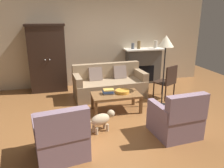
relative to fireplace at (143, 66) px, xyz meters
name	(u,v)px	position (x,y,z in m)	size (l,w,h in m)	color
ground_plane	(114,117)	(-1.55, -2.30, -0.57)	(9.60, 9.60, 0.00)	brown
back_wall	(94,40)	(-1.55, 0.25, 0.83)	(7.20, 0.10, 2.80)	beige
fireplace	(143,66)	(0.00, 0.00, 0.00)	(1.26, 0.48, 1.12)	#4C4947
armoire	(48,58)	(-2.95, -0.08, 0.39)	(1.06, 0.57, 1.91)	black
couch	(109,85)	(-1.35, -0.96, -0.25)	(1.97, 0.97, 0.86)	#937A5B
coffee_table	(116,96)	(-1.43, -2.00, -0.20)	(1.10, 0.60, 0.42)	brown
fruit_bowl	(122,91)	(-1.28, -1.97, -0.11)	(0.32, 0.32, 0.07)	orange
book_stack	(108,92)	(-1.60, -1.95, -0.09)	(0.27, 0.20, 0.11)	gray
mantel_vase_slate	(133,46)	(-0.38, -0.02, 0.64)	(0.10, 0.10, 0.18)	#565B66
mantel_vase_bronze	(139,45)	(-0.18, -0.02, 0.68)	(0.11, 0.11, 0.25)	olive
mantel_vase_cream	(155,44)	(0.38, -0.02, 0.67)	(0.11, 0.11, 0.24)	beige
armchair_near_left	(61,138)	(-2.69, -3.44, -0.25)	(0.88, 0.88, 0.88)	gray
armchair_near_right	(176,119)	(-0.64, -3.29, -0.25)	(0.84, 0.83, 0.88)	gray
side_chair_wooden	(167,80)	(0.07, -1.54, -0.06)	(0.59, 0.59, 0.90)	black
floor_lamp	(166,45)	(-0.26, -1.95, 0.91)	(0.36, 0.36, 1.70)	black
dog	(102,119)	(-1.93, -2.83, -0.32)	(0.54, 0.33, 0.39)	tan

